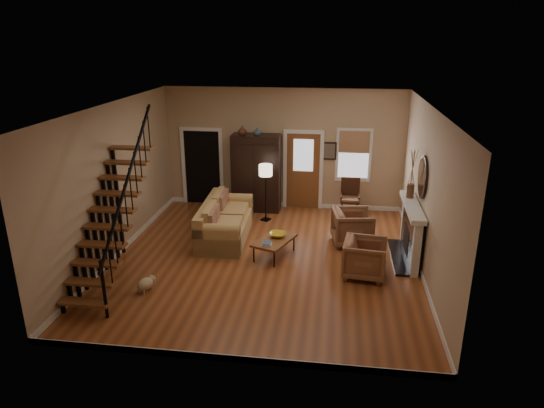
# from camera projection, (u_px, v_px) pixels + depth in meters

# --- Properties ---
(room) EXTENTS (7.00, 7.33, 3.30)m
(room) POSITION_uv_depth(u_px,v_px,m) (258.00, 171.00, 11.71)
(room) COLOR brown
(room) RESTS_ON ground
(staircase) EXTENTS (0.94, 2.80, 3.20)m
(staircase) POSITION_uv_depth(u_px,v_px,m) (108.00, 204.00, 9.11)
(staircase) COLOR brown
(staircase) RESTS_ON ground
(fireplace) EXTENTS (0.33, 1.95, 2.30)m
(fireplace) POSITION_uv_depth(u_px,v_px,m) (413.00, 227.00, 10.34)
(fireplace) COLOR black
(fireplace) RESTS_ON ground
(armoire) EXTENTS (1.30, 0.60, 2.10)m
(armoire) POSITION_uv_depth(u_px,v_px,m) (256.00, 173.00, 13.19)
(armoire) COLOR black
(armoire) RESTS_ON ground
(vase_a) EXTENTS (0.24, 0.24, 0.25)m
(vase_a) POSITION_uv_depth(u_px,v_px,m) (242.00, 131.00, 12.75)
(vase_a) COLOR #4C2619
(vase_a) RESTS_ON armoire
(vase_b) EXTENTS (0.20, 0.20, 0.21)m
(vase_b) POSITION_uv_depth(u_px,v_px,m) (257.00, 132.00, 12.71)
(vase_b) COLOR #334C60
(vase_b) RESTS_ON armoire
(sofa) EXTENTS (1.13, 2.41, 0.88)m
(sofa) POSITION_uv_depth(u_px,v_px,m) (225.00, 220.00, 11.51)
(sofa) COLOR tan
(sofa) RESTS_ON ground
(coffee_table) EXTENTS (0.97, 1.22, 0.41)m
(coffee_table) POSITION_uv_depth(u_px,v_px,m) (274.00, 248.00, 10.61)
(coffee_table) COLOR brown
(coffee_table) RESTS_ON ground
(bowl) EXTENTS (0.36, 0.36, 0.09)m
(bowl) POSITION_uv_depth(u_px,v_px,m) (277.00, 235.00, 10.66)
(bowl) COLOR gold
(bowl) RESTS_ON coffee_table
(books) EXTENTS (0.20, 0.27, 0.05)m
(books) POSITION_uv_depth(u_px,v_px,m) (267.00, 243.00, 10.27)
(books) COLOR beige
(books) RESTS_ON coffee_table
(armchair_left) EXTENTS (0.94, 0.92, 0.77)m
(armchair_left) POSITION_uv_depth(u_px,v_px,m) (365.00, 258.00, 9.70)
(armchair_left) COLOR brown
(armchair_left) RESTS_ON ground
(armchair_right) EXTENTS (1.02, 1.00, 0.82)m
(armchair_right) POSITION_uv_depth(u_px,v_px,m) (352.00, 227.00, 11.20)
(armchair_right) COLOR brown
(armchair_right) RESTS_ON ground
(floor_lamp) EXTENTS (0.46, 0.46, 1.50)m
(floor_lamp) POSITION_uv_depth(u_px,v_px,m) (266.00, 193.00, 12.49)
(floor_lamp) COLOR black
(floor_lamp) RESTS_ON ground
(side_chair) EXTENTS (0.54, 0.54, 1.02)m
(side_chair) POSITION_uv_depth(u_px,v_px,m) (350.00, 198.00, 12.86)
(side_chair) COLOR #3A1E12
(side_chair) RESTS_ON ground
(dog) EXTENTS (0.37, 0.45, 0.28)m
(dog) POSITION_uv_depth(u_px,v_px,m) (145.00, 285.00, 9.17)
(dog) COLOR #C8B289
(dog) RESTS_ON ground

